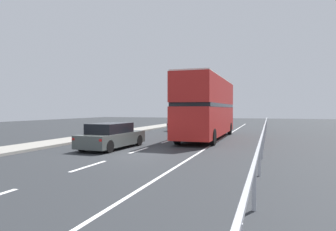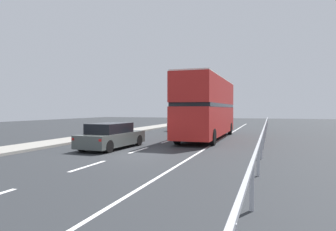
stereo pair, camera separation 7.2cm
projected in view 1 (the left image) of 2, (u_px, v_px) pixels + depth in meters
The scene contains 7 objects.
ground_plane at pixel (130, 154), 14.75m from camera, with size 73.65×120.00×0.10m, color #282A2E.
near_sidewalk_kerb at pixel (30, 147), 16.73m from camera, with size 2.24×80.00×0.14m, color gray.
lane_paint_markings at pixel (204, 138), 22.29m from camera, with size 3.33×46.00×0.01m.
bridge_side_railing at pixel (265, 128), 21.27m from camera, with size 0.10×42.00×1.05m.
double_decker_bus_red at pixel (208, 106), 21.97m from camera, with size 2.50×11.19×4.44m.
hatchback_car_near at pixel (112, 136), 16.49m from camera, with size 2.01×4.67×1.40m.
sedan_car_ahead at pixel (181, 124), 30.69m from camera, with size 1.89×4.36×1.40m.
Camera 1 is at (6.48, -13.33, 2.16)m, focal length 32.04 mm.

